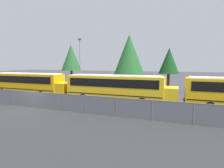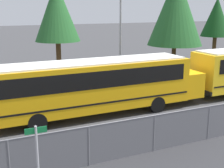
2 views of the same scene
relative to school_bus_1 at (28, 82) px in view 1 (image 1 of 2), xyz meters
The scene contains 8 objects.
ground_plane 8.63m from the school_bus_1, 40.89° to the right, with size 200.00×200.00×0.00m, color #38383A.
fence 8.48m from the school_bus_1, 40.90° to the right, with size 66.80×0.07×1.70m.
school_bus_1 is the anchor object (origin of this frame).
school_bus_2 13.58m from the school_bus_1, ahead, with size 13.08×2.48×3.24m.
light_pole 8.72m from the school_bus_1, 55.20° to the left, with size 0.60×0.24×8.79m.
tree_1 22.26m from the school_bus_1, 30.77° to the left, with size 3.32×3.32×7.26m.
tree_2 16.48m from the school_bus_1, 38.84° to the left, with size 5.51×5.51×9.57m.
tree_3 11.21m from the school_bus_1, 87.37° to the left, with size 3.90×3.90×8.37m.
Camera 1 is at (13.90, -13.90, 4.52)m, focal length 28.00 mm.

